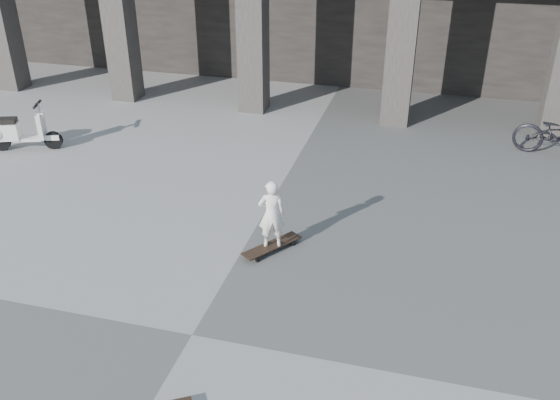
# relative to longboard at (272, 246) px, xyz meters

# --- Properties ---
(ground) EXTENTS (90.00, 90.00, 0.00)m
(ground) POSITION_rel_longboard_xyz_m (-0.45, -2.18, -0.08)
(ground) COLOR #4A4A47
(ground) RESTS_ON ground
(longboard) EXTENTS (0.80, 1.00, 0.10)m
(longboard) POSITION_rel_longboard_xyz_m (0.00, 0.00, 0.00)
(longboard) COLOR black
(longboard) RESTS_ON ground
(child) EXTENTS (0.47, 0.39, 1.12)m
(child) POSITION_rel_longboard_xyz_m (0.00, -0.00, 0.58)
(child) COLOR silver
(child) RESTS_ON longboard
(scooter) EXTENTS (1.44, 0.75, 1.05)m
(scooter) POSITION_rel_longboard_xyz_m (-6.48, 2.45, 0.33)
(scooter) COLOR black
(scooter) RESTS_ON ground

